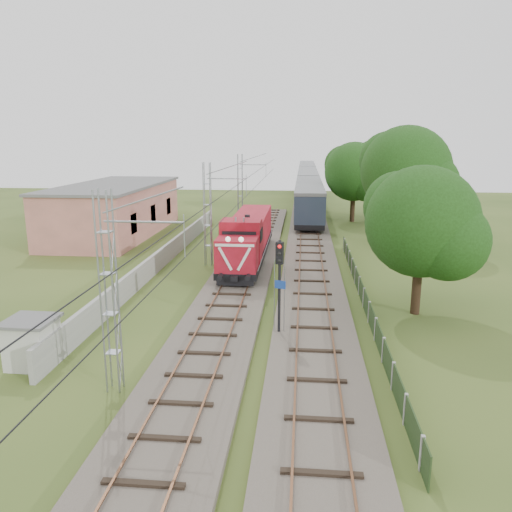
# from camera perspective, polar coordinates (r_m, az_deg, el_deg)

# --- Properties ---
(ground) EXTENTS (140.00, 140.00, 0.00)m
(ground) POSITION_cam_1_polar(r_m,az_deg,el_deg) (27.70, -3.90, -7.39)
(ground) COLOR #34481B
(ground) RESTS_ON ground
(track_main) EXTENTS (4.20, 70.00, 0.45)m
(track_main) POSITION_cam_1_polar(r_m,az_deg,el_deg) (34.21, -2.03, -2.97)
(track_main) COLOR #6B6054
(track_main) RESTS_ON ground
(track_side) EXTENTS (4.20, 80.00, 0.45)m
(track_side) POSITION_cam_1_polar(r_m,az_deg,el_deg) (46.56, 6.16, 1.36)
(track_side) COLOR #6B6054
(track_side) RESTS_ON ground
(catenary) EXTENTS (3.31, 70.00, 8.00)m
(catenary) POSITION_cam_1_polar(r_m,az_deg,el_deg) (38.67, -5.47, 4.75)
(catenary) COLOR gray
(catenary) RESTS_ON ground
(boundary_wall) EXTENTS (0.25, 40.00, 1.50)m
(boundary_wall) POSITION_cam_1_polar(r_m,az_deg,el_deg) (40.10, -10.36, 0.10)
(boundary_wall) COLOR #9E9E99
(boundary_wall) RESTS_ON ground
(station_building) EXTENTS (8.40, 20.40, 5.22)m
(station_building) POSITION_cam_1_polar(r_m,az_deg,el_deg) (53.65, -15.79, 5.18)
(station_building) COLOR tan
(station_building) RESTS_ON ground
(fence) EXTENTS (0.12, 32.00, 1.20)m
(fence) POSITION_cam_1_polar(r_m,az_deg,el_deg) (30.22, 12.23, -4.67)
(fence) COLOR black
(fence) RESTS_ON ground
(locomotive) EXTENTS (2.81, 16.05, 4.08)m
(locomotive) POSITION_cam_1_polar(r_m,az_deg,el_deg) (39.64, -0.92, 2.20)
(locomotive) COLOR black
(locomotive) RESTS_ON ground
(coach_rake) EXTENTS (3.25, 72.54, 3.76)m
(coach_rake) POSITION_cam_1_polar(r_m,az_deg,el_deg) (86.46, 5.92, 8.56)
(coach_rake) COLOR black
(coach_rake) RESTS_ON ground
(signal_post) EXTENTS (0.54, 0.43, 4.98)m
(signal_post) POSITION_cam_1_polar(r_m,az_deg,el_deg) (24.34, 2.70, -1.84)
(signal_post) COLOR black
(signal_post) RESTS_ON ground
(relay_hut) EXTENTS (2.11, 2.11, 2.15)m
(relay_hut) POSITION_cam_1_polar(r_m,az_deg,el_deg) (24.22, -24.23, -8.96)
(relay_hut) COLOR beige
(relay_hut) RESTS_ON ground
(tree_a) EXTENTS (6.48, 6.17, 8.40)m
(tree_a) POSITION_cam_1_polar(r_m,az_deg,el_deg) (28.88, 18.55, 3.59)
(tree_a) COLOR #3C2518
(tree_a) RESTS_ON ground
(tree_b) EXTENTS (8.43, 8.03, 10.93)m
(tree_b) POSITION_cam_1_polar(r_m,az_deg,el_deg) (47.23, 16.86, 9.18)
(tree_b) COLOR #3C2518
(tree_b) RESTS_ON ground
(tree_c) EXTENTS (7.24, 6.89, 9.38)m
(tree_c) POSITION_cam_1_polar(r_m,az_deg,el_deg) (60.44, 11.23, 9.37)
(tree_c) COLOR #3C2518
(tree_c) RESTS_ON ground
(tree_d) EXTENTS (7.50, 7.15, 9.73)m
(tree_d) POSITION_cam_1_polar(r_m,az_deg,el_deg) (63.96, 13.74, 9.64)
(tree_d) COLOR #3C2518
(tree_d) RESTS_ON ground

